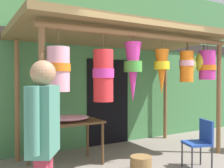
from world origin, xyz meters
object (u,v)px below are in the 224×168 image
object	(u,v)px
flower_heap_on_table	(70,118)
folding_chair	(201,140)
wicker_basket_by_table	(141,164)
customer_foreground	(43,136)
display_table	(66,126)

from	to	relation	value
flower_heap_on_table	folding_chair	distance (m)	2.32
flower_heap_on_table	folding_chair	world-z (taller)	flower_heap_on_table
folding_chair	wicker_basket_by_table	size ratio (longest dim) A/B	2.33
flower_heap_on_table	customer_foreground	world-z (taller)	customer_foreground
display_table	wicker_basket_by_table	world-z (taller)	display_table
folding_chair	wicker_basket_by_table	xyz separation A→B (m)	(-0.98, 0.41, -0.37)
folding_chair	customer_foreground	xyz separation A→B (m)	(-2.94, -0.68, 0.52)
folding_chair	customer_foreground	size ratio (longest dim) A/B	0.49
flower_heap_on_table	display_table	bearing A→B (deg)	172.54
wicker_basket_by_table	customer_foreground	size ratio (longest dim) A/B	0.21
display_table	customer_foreground	distance (m)	2.31
flower_heap_on_table	customer_foreground	distance (m)	2.32
display_table	folding_chair	bearing A→B (deg)	-35.30
display_table	folding_chair	distance (m)	2.38
display_table	folding_chair	world-z (taller)	folding_chair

